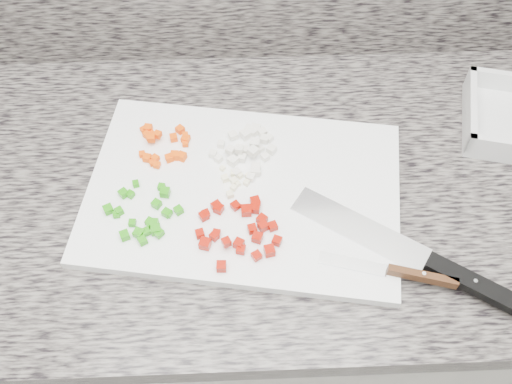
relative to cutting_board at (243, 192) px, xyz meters
The scene contains 10 objects.
cabinet 0.48m from the cutting_board, 113.70° to the left, with size 3.92×0.62×0.86m, color silver.
countertop 0.05m from the cutting_board, 113.70° to the left, with size 3.96×0.64×0.04m, color #69645D.
cutting_board is the anchor object (origin of this frame).
carrot_pile 0.16m from the cutting_board, 144.81° to the left, with size 0.09×0.09×0.02m.
onion_pile 0.08m from the cutting_board, 81.24° to the left, with size 0.11×0.12×0.02m.
green_pepper_pile 0.16m from the cutting_board, 162.54° to the right, with size 0.13×0.12×0.01m.
red_pepper_pile 0.08m from the cutting_board, 95.69° to the right, with size 0.13×0.13×0.02m.
garlic_pile 0.02m from the cutting_board, 133.68° to the left, with size 0.05×0.06×0.01m.
chef_knife 0.31m from the cutting_board, 28.44° to the right, with size 0.32×0.23×0.02m.
paring_knife 0.28m from the cutting_board, 35.13° to the right, with size 0.20×0.07×0.02m.
Camera 1 is at (0.01, 0.89, 1.67)m, focal length 40.00 mm.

